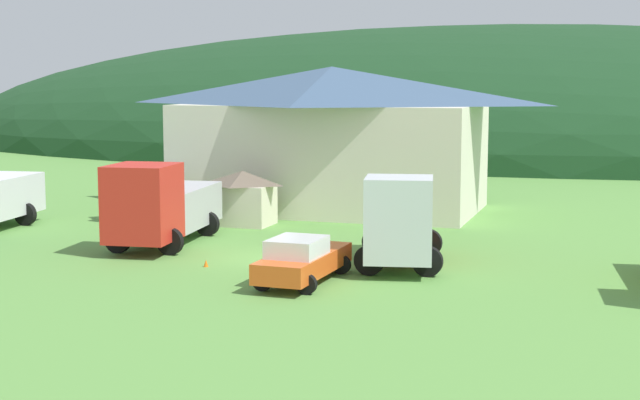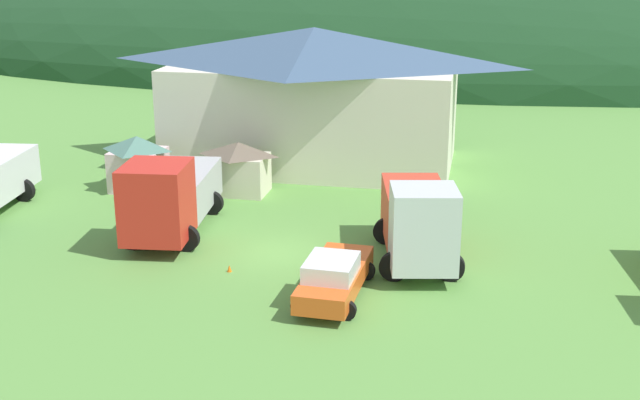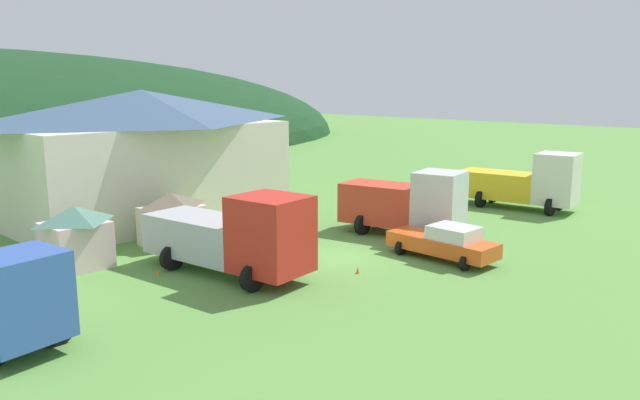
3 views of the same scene
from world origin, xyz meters
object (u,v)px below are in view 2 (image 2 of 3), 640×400
play_shed_pink (138,162)px  crane_truck_red (170,195)px  play_shed_cream (239,167)px  traffic_cone_near_pickup (230,272)px  tow_truck_silver (418,219)px  service_pickup_orange (334,276)px  traffic_cone_mid_row (146,213)px  depot_building (314,95)px

play_shed_pink → crane_truck_red: 7.32m
play_shed_cream → traffic_cone_near_pickup: size_ratio=5.42×
tow_truck_silver → traffic_cone_near_pickup: size_ratio=12.36×
play_shed_pink → crane_truck_red: size_ratio=0.34×
service_pickup_orange → traffic_cone_mid_row: service_pickup_orange is taller
tow_truck_silver → service_pickup_orange: 4.78m
traffic_cone_mid_row → play_shed_pink: bearing=117.4°
depot_building → play_shed_pink: bearing=-138.1°
tow_truck_silver → traffic_cone_near_pickup: 7.56m
tow_truck_silver → traffic_cone_near_pickup: bearing=-82.6°
depot_building → play_shed_cream: size_ratio=5.54×
traffic_cone_mid_row → depot_building: bearing=60.7°
play_shed_pink → crane_truck_red: (4.11, -6.05, 0.34)m
crane_truck_red → tow_truck_silver: bearing=77.2°
tow_truck_silver → service_pickup_orange: tow_truck_silver is taller
service_pickup_orange → traffic_cone_mid_row: size_ratio=11.42×
play_shed_cream → traffic_cone_near_pickup: bearing=-75.3°
traffic_cone_near_pickup → crane_truck_red: bearing=136.3°
traffic_cone_near_pickup → play_shed_cream: bearing=104.7°
play_shed_cream → service_pickup_orange: bearing=-58.8°
traffic_cone_mid_row → crane_truck_red: bearing=-47.8°
play_shed_pink → traffic_cone_near_pickup: 12.46m
depot_building → traffic_cone_near_pickup: depot_building is taller
service_pickup_orange → traffic_cone_near_pickup: size_ratio=9.49×
traffic_cone_near_pickup → service_pickup_orange: bearing=-19.6°
crane_truck_red → depot_building: bearing=158.2°
play_shed_cream → service_pickup_orange: play_shed_cream is taller
traffic_cone_near_pickup → traffic_cone_mid_row: bearing=134.7°
play_shed_pink → traffic_cone_near_pickup: play_shed_pink is taller
crane_truck_red → tow_truck_silver: crane_truck_red is taller
crane_truck_red → traffic_cone_mid_row: bearing=-144.2°
crane_truck_red → play_shed_pink: bearing=-152.2°
depot_building → tow_truck_silver: (7.09, -14.15, -2.13)m
play_shed_cream → depot_building: bearing=69.0°
play_shed_cream → play_shed_pink: play_shed_pink is taller
service_pickup_orange → traffic_cone_near_pickup: 4.72m
depot_building → traffic_cone_mid_row: depot_building is taller
tow_truck_silver → service_pickup_orange: size_ratio=1.30×
play_shed_cream → traffic_cone_mid_row: (-3.37, -3.94, -1.36)m
play_shed_cream → tow_truck_silver: (9.58, -7.67, 0.46)m
service_pickup_orange → traffic_cone_mid_row: 12.90m
depot_building → play_shed_cream: 7.42m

